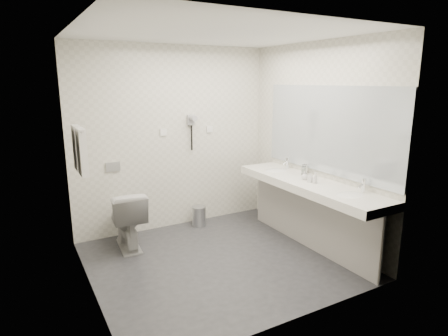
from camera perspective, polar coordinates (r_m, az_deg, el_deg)
floor at (r=4.52m, az=-0.75°, el=-13.67°), size 2.80×2.80×0.00m
ceiling at (r=4.07m, az=-0.86°, el=19.62°), size 2.80×2.80×0.00m
wall_back at (r=5.28m, az=-7.56°, el=4.38°), size 2.80×0.00×2.80m
wall_front at (r=3.07m, az=10.86°, el=-1.97°), size 2.80×0.00×2.80m
wall_left at (r=3.68m, az=-20.35°, el=-0.07°), size 0.00×2.60×2.60m
wall_right at (r=4.93m, az=13.68°, el=3.52°), size 0.00×2.60×2.60m
vanity_counter at (r=4.70m, az=12.57°, el=-2.50°), size 0.55×2.20×0.10m
vanity_panel at (r=4.84m, az=12.55°, el=-7.32°), size 0.03×2.15×0.75m
vanity_post_near at (r=4.21m, az=22.45°, el=-11.19°), size 0.06×0.06×0.75m
vanity_post_far at (r=5.63m, az=5.74°, el=-4.17°), size 0.06×0.06×0.75m
mirror at (r=4.75m, az=15.32°, el=5.52°), size 0.02×2.20×1.05m
basin_near at (r=4.25m, az=18.42°, el=-4.03°), size 0.40×0.31×0.05m
basin_far at (r=5.17m, az=7.82°, el=-0.49°), size 0.40×0.31×0.05m
faucet_near at (r=4.37m, az=20.24°, el=-2.49°), size 0.04×0.04×0.15m
faucet_far at (r=5.27m, az=9.55°, el=0.71°), size 0.04×0.04×0.15m
soap_bottle_a at (r=4.62m, az=12.80°, el=-1.44°), size 0.06×0.06×0.11m
soap_bottle_b at (r=4.73m, az=11.99°, el=-1.13°), size 0.11×0.11×0.10m
soap_bottle_c at (r=4.59m, az=13.53°, el=-1.42°), size 0.05×0.05×0.13m
glass_left at (r=4.96m, az=11.89°, el=-0.40°), size 0.06×0.06×0.11m
glass_right at (r=5.02m, az=12.01°, el=-0.18°), size 0.07×0.07×0.12m
toilet at (r=4.87m, az=-14.38°, el=-7.39°), size 0.47×0.76×0.74m
flush_plate at (r=5.08m, az=-16.33°, el=0.17°), size 0.18×0.02×0.12m
pedal_bin at (r=5.47m, az=-3.78°, el=-7.30°), size 0.22×0.22×0.27m
bin_lid at (r=5.42m, az=-3.81°, el=-5.87°), size 0.19×0.19×0.02m
towel_rail at (r=4.17m, az=-21.23°, el=5.52°), size 0.02×0.62×0.02m
towel_near at (r=4.07m, az=-20.55°, el=2.26°), size 0.07×0.24×0.48m
towel_far at (r=4.34m, az=-21.13°, el=2.84°), size 0.07×0.24×0.48m
dryer_cradle at (r=5.32m, az=-5.00°, el=7.22°), size 0.10×0.04×0.14m
dryer_barrel at (r=5.25m, az=-4.69°, el=7.48°), size 0.08×0.14×0.08m
dryer_cord at (r=5.34m, az=-4.88°, el=4.54°), size 0.02×0.02×0.35m
switch_plate_a at (r=5.20m, az=-9.08°, el=5.32°), size 0.09×0.02×0.09m
switch_plate_b at (r=5.48m, az=-2.17°, el=5.85°), size 0.09×0.02×0.09m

